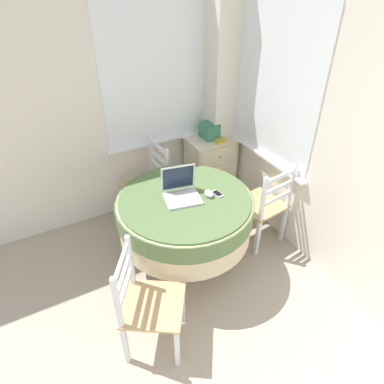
{
  "coord_description": "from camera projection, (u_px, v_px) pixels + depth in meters",
  "views": [
    {
      "loc": [
        -0.19,
        0.17,
        2.44
      ],
      "look_at": [
        1.0,
        2.38,
        0.69
      ],
      "focal_mm": 32.0,
      "sensor_mm": 36.0,
      "label": 1
    }
  ],
  "objects": [
    {
      "name": "corner_room_shell",
      "position": [
        224.0,
        142.0,
        2.58
      ],
      "size": [
        4.19,
        5.2,
        2.55
      ],
      "color": "silver",
      "rests_on": "ground_plane"
    },
    {
      "name": "round_dining_table",
      "position": [
        185.0,
        214.0,
        2.95
      ],
      "size": [
        1.17,
        1.17,
        0.77
      ],
      "color": "#4C3D2D",
      "rests_on": "ground_plane"
    },
    {
      "name": "laptop",
      "position": [
        181.0,
        191.0,
        2.84
      ],
      "size": [
        0.34,
        0.32,
        0.25
      ],
      "color": "silver",
      "rests_on": "round_dining_table"
    },
    {
      "name": "computer_mouse",
      "position": [
        209.0,
        194.0,
        2.86
      ],
      "size": [
        0.06,
        0.1,
        0.05
      ],
      "color": "white",
      "rests_on": "round_dining_table"
    },
    {
      "name": "cell_phone",
      "position": [
        217.0,
        194.0,
        2.89
      ],
      "size": [
        0.07,
        0.12,
        0.01
      ],
      "color": "#B2B7BC",
      "rests_on": "round_dining_table"
    },
    {
      "name": "dining_chair_near_back_window",
      "position": [
        149.0,
        184.0,
        3.64
      ],
      "size": [
        0.44,
        0.44,
        0.89
      ],
      "color": "tan",
      "rests_on": "ground_plane"
    },
    {
      "name": "dining_chair_near_right_window",
      "position": [
        264.0,
        205.0,
        3.33
      ],
      "size": [
        0.47,
        0.47,
        0.89
      ],
      "color": "tan",
      "rests_on": "ground_plane"
    },
    {
      "name": "dining_chair_camera_near",
      "position": [
        147.0,
        303.0,
        2.4
      ],
      "size": [
        0.58,
        0.57,
        0.89
      ],
      "color": "tan",
      "rests_on": "ground_plane"
    },
    {
      "name": "corner_cabinet",
      "position": [
        210.0,
        168.0,
        4.02
      ],
      "size": [
        0.53,
        0.4,
        0.76
      ],
      "color": "beige",
      "rests_on": "ground_plane"
    },
    {
      "name": "storage_box",
      "position": [
        210.0,
        131.0,
        3.76
      ],
      "size": [
        0.16,
        0.2,
        0.17
      ],
      "color": "#387A5B",
      "rests_on": "corner_cabinet"
    },
    {
      "name": "book_on_cabinet",
      "position": [
        217.0,
        138.0,
        3.78
      ],
      "size": [
        0.12,
        0.25,
        0.02
      ],
      "color": "gold",
      "rests_on": "corner_cabinet"
    }
  ]
}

